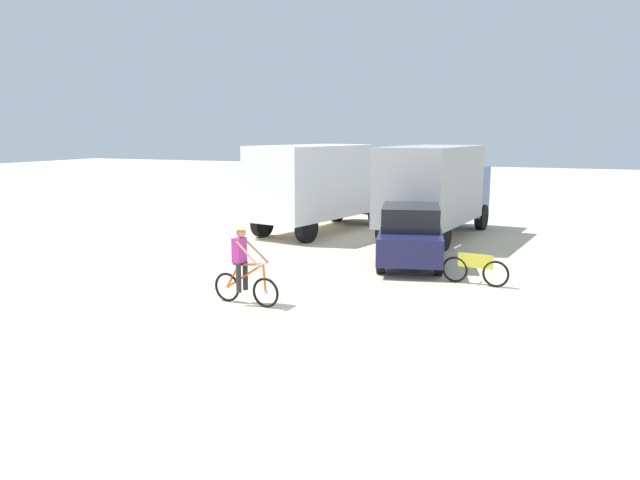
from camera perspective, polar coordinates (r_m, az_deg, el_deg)
The scene contains 6 objects.
ground_plane at distance 12.79m, azimuth -4.84°, elevation -7.58°, with size 120.00×120.00×0.00m, color beige.
box_truck_avon_van at distance 23.90m, azimuth -0.02°, elevation 5.25°, with size 3.67×7.08×3.35m.
box_truck_grey_hauler at distance 22.88m, azimuth 10.69°, elevation 4.87°, with size 3.04×6.95×3.35m.
sedan_parked at distance 18.13m, azimuth 8.37°, elevation 0.46°, with size 2.74×4.50×1.76m.
cyclist_orange_shirt at distance 13.92m, azimuth -7.12°, elevation -2.56°, with size 1.73×0.52×1.82m.
bicycle_spare at distance 16.16m, azimuth 14.15°, elevation -2.66°, with size 1.72×0.50×0.97m.
Camera 1 is at (5.71, -10.78, 3.86)m, focal length 34.55 mm.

